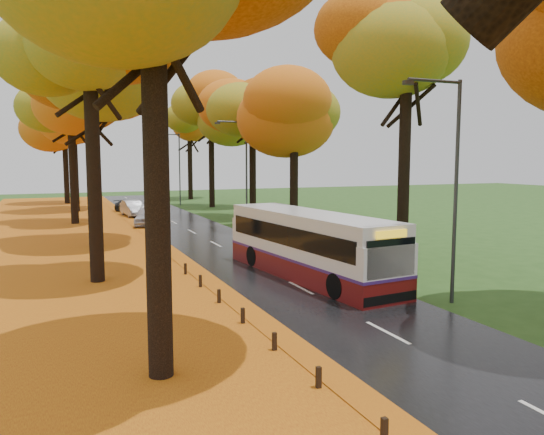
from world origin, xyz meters
TOP-DOWN VIEW (x-y plane):
  - road at (0.00, 25.00)m, footprint 6.50×90.00m
  - centre_line at (0.00, 25.00)m, footprint 0.12×90.00m
  - leaf_verge at (-9.00, 25.00)m, footprint 12.00×90.00m
  - leaf_drift at (-3.05, 25.00)m, footprint 0.90×90.00m
  - trees_left at (-7.18, 27.06)m, footprint 9.20×74.00m
  - trees_right at (7.19, 26.91)m, footprint 9.30×74.20m
  - bollard_row at (-3.70, 4.70)m, footprint 0.11×23.51m
  - streetlamp_near at (3.95, 8.00)m, footprint 2.45×0.18m
  - streetlamp_mid at (3.95, 30.00)m, footprint 2.45×0.18m
  - streetlamp_far at (3.95, 52.00)m, footprint 2.45×0.18m
  - bus at (1.21, 13.72)m, footprint 3.58×11.07m
  - car_white at (-2.35, 34.95)m, footprint 2.71×4.52m
  - car_silver at (-2.35, 42.31)m, footprint 1.95×4.48m
  - car_dark at (-2.35, 46.09)m, footprint 2.56×4.12m

SIDE VIEW (x-z plane):
  - leaf_verge at x=-9.00m, z-range 0.00..0.02m
  - road at x=0.00m, z-range 0.00..0.04m
  - leaf_drift at x=-3.05m, z-range 0.04..0.05m
  - centre_line at x=0.00m, z-range 0.04..0.05m
  - bollard_row at x=-3.70m, z-range 0.00..0.52m
  - car_dark at x=-2.35m, z-range 0.04..1.15m
  - car_silver at x=-2.35m, z-range 0.04..1.47m
  - car_white at x=-2.35m, z-range 0.04..1.48m
  - bus at x=1.21m, z-range 0.11..2.97m
  - streetlamp_near at x=3.95m, z-range 0.71..8.71m
  - streetlamp_mid at x=3.95m, z-range 0.71..8.71m
  - streetlamp_far at x=3.95m, z-range 0.71..8.71m
  - trees_left at x=-7.18m, z-range 2.59..16.48m
  - trees_right at x=7.19m, z-range 2.71..16.67m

